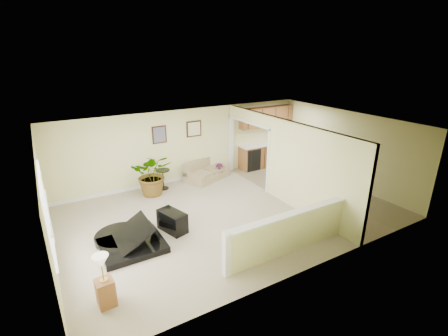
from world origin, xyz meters
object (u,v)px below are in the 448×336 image
loveseat (206,170)px  piano_bench (172,221)px  palm_plant (153,174)px  lamp_stand (104,284)px  accent_table (163,177)px  piano (127,225)px  small_plant (219,172)px

loveseat → piano_bench: bearing=-151.6°
palm_plant → lamp_stand: size_ratio=1.51×
loveseat → palm_plant: palm_plant is taller
accent_table → palm_plant: bearing=-146.6°
piano → palm_plant: size_ratio=1.12×
loveseat → piano: bearing=-161.2°
palm_plant → small_plant: size_ratio=2.92×
palm_plant → small_plant: (2.50, 0.21, -0.45)m
palm_plant → loveseat: bearing=10.4°
loveseat → palm_plant: bearing=169.8°
loveseat → small_plant: 0.47m
piano → small_plant: size_ratio=3.26×
piano → piano_bench: piano is taller
palm_plant → lamp_stand: bearing=-118.9°
piano → accent_table: size_ratio=2.63×
piano → palm_plant: palm_plant is taller
loveseat → small_plant: bearing=-42.9°
piano_bench → loveseat: bearing=49.0°
accent_table → palm_plant: palm_plant is taller
piano → palm_plant: 2.93m
piano → loveseat: piano is taller
piano_bench → loveseat: size_ratio=0.43×
lamp_stand → loveseat: bearing=46.2°
small_plant → piano_bench: bearing=-137.5°
piano → small_plant: 4.84m
piano → piano_bench: size_ratio=2.21×
piano → lamp_stand: size_ratio=1.68×
piano → accent_table: piano is taller
loveseat → accent_table: size_ratio=2.75×
piano_bench → lamp_stand: 2.71m
piano → piano_bench: bearing=7.4°
accent_table → small_plant: accent_table is taller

